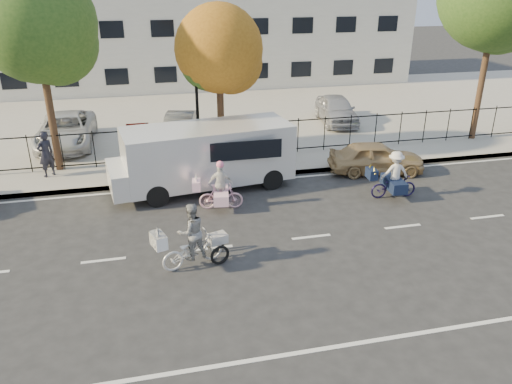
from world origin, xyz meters
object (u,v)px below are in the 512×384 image
object	(u,v)px
zebra_trike	(192,242)
lot_car_b	(66,130)
pedestrian	(46,154)
lamppost	(196,90)
lot_car_c	(180,127)
unicorn_bike	(220,191)
bull_bike	(393,179)
white_van	(205,155)
lot_car_d	(336,109)
gold_sedan	(376,158)

from	to	relation	value
zebra_trike	lot_car_b	xyz separation A→B (m)	(-4.41, 11.17, 0.15)
pedestrian	lamppost	bearing A→B (deg)	141.41
lot_car_b	lot_car_c	xyz separation A→B (m)	(5.02, -0.34, -0.09)
lamppost	unicorn_bike	world-z (taller)	lamppost
bull_bike	pedestrian	distance (m)	12.80
unicorn_bike	pedestrian	bearing A→B (deg)	64.28
lamppost	pedestrian	world-z (taller)	lamppost
bull_bike	white_van	xyz separation A→B (m)	(-6.26, 2.35, 0.60)
unicorn_bike	pedestrian	world-z (taller)	pedestrian
unicorn_bike	lot_car_d	xyz separation A→B (m)	(7.46, 8.65, 0.22)
unicorn_bike	pedestrian	xyz separation A→B (m)	(-5.96, 4.02, 0.41)
bull_bike	lot_car_d	xyz separation A→B (m)	(1.42, 9.08, 0.17)
bull_bike	white_van	bearing A→B (deg)	73.31
lamppost	bull_bike	size ratio (longest dim) A/B	2.36
white_van	lot_car_b	distance (m)	8.05
lamppost	unicorn_bike	xyz separation A→B (m)	(0.17, -4.22, -2.49)
lot_car_b	pedestrian	bearing A→B (deg)	-93.30
zebra_trike	pedestrian	distance (m)	8.73
zebra_trike	lot_car_b	distance (m)	12.01
lot_car_c	lot_car_d	distance (m)	8.21
zebra_trike	bull_bike	xyz separation A→B (m)	(7.32, 2.92, -0.02)
lot_car_d	bull_bike	bearing A→B (deg)	-91.68
white_van	lot_car_c	world-z (taller)	white_van
gold_sedan	lot_car_c	distance (m)	9.09
pedestrian	lot_car_c	world-z (taller)	pedestrian
pedestrian	bull_bike	bearing A→B (deg)	119.09
zebra_trike	lot_car_c	bearing A→B (deg)	-20.68
unicorn_bike	pedestrian	distance (m)	7.20
zebra_trike	bull_bike	world-z (taller)	zebra_trike
zebra_trike	lot_car_d	world-z (taller)	zebra_trike
zebra_trike	unicorn_bike	distance (m)	3.58
gold_sedan	lot_car_b	bearing A→B (deg)	74.53
pedestrian	lot_car_d	xyz separation A→B (m)	(13.41, 4.63, -0.19)
lot_car_b	lot_car_c	world-z (taller)	lot_car_b
lamppost	pedestrian	xyz separation A→B (m)	(-5.79, -0.20, -2.08)
lot_car_b	bull_bike	bearing A→B (deg)	-34.40
gold_sedan	unicorn_bike	bearing A→B (deg)	116.78
unicorn_bike	white_van	world-z (taller)	white_van
lamppost	gold_sedan	xyz separation A→B (m)	(6.68, -2.30, -2.49)
white_van	lot_car_d	bearing A→B (deg)	33.38
unicorn_bike	pedestrian	size ratio (longest dim) A/B	0.97
lamppost	lot_car_c	distance (m)	4.05
lamppost	lot_car_d	bearing A→B (deg)	30.15
lot_car_b	lot_car_d	distance (m)	13.17
bull_bike	lot_car_d	size ratio (longest dim) A/B	0.45
lamppost	unicorn_bike	distance (m)	4.90
lot_car_c	lot_car_b	bearing A→B (deg)	-169.75
unicorn_bike	lot_car_b	world-z (taller)	unicorn_bike
lamppost	gold_sedan	world-z (taller)	lamppost
gold_sedan	lot_car_d	bearing A→B (deg)	2.32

